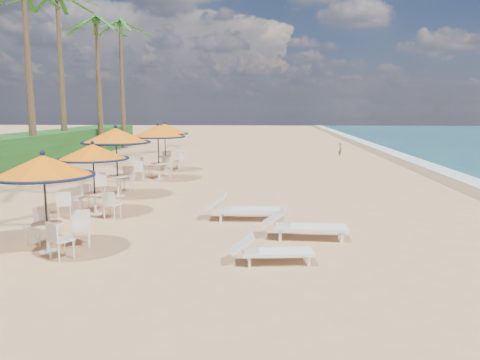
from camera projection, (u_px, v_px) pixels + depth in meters
The scene contains 14 objects.
ground at pixel (257, 254), 10.48m from camera, with size 160.00×160.00×0.00m, color tan.
wetsand_band at pixel (462, 186), 19.81m from camera, with size 1.40×140.00×0.02m, color olive.
station_0 at pixel (46, 178), 10.41m from camera, with size 2.23×2.23×2.32m.
station_1 at pixel (92, 161), 14.22m from camera, with size 2.17×2.17×2.27m.
station_2 at pixel (116, 142), 17.20m from camera, with size 2.54×2.61×2.65m.
station_3 at pixel (157, 138), 21.32m from camera, with size 2.49×2.50×2.59m.
station_4 at pixel (166, 135), 24.48m from camera, with size 2.45×2.45×2.56m.
lounger_near at pixel (269, 250), 9.81m from camera, with size 1.80×0.75×0.63m.
lounger_mid at pixel (302, 225), 11.67m from camera, with size 2.14×0.74×0.76m.
lounger_far at pixel (240, 208), 13.65m from camera, with size 2.22×0.77×0.79m.
palm_5 at pixel (57, 5), 29.08m from camera, with size 5.00×5.00×10.49m.
palm_6 at pixel (96, 29), 31.89m from camera, with size 5.00×5.00×9.43m.
palm_7 at pixel (120, 31), 37.34m from camera, with size 5.00×5.00×10.21m.
person at pixel (340, 149), 32.01m from camera, with size 0.36×0.24×0.98m, color #876444.
Camera 1 is at (0.27, -10.11, 3.24)m, focal length 35.00 mm.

